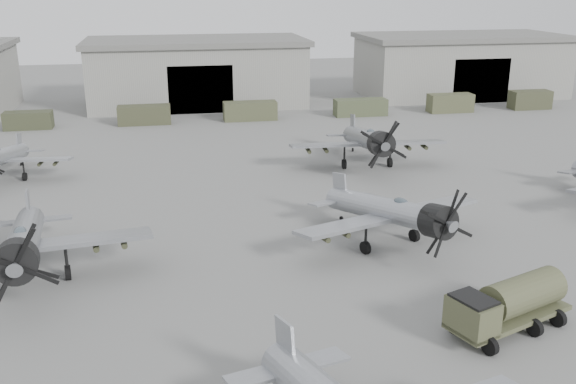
# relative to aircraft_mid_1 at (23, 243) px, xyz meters

# --- Properties ---
(ground) EXTENTS (220.00, 220.00, 0.00)m
(ground) POSITION_rel_aircraft_mid_1_xyz_m (12.58, -8.51, -2.54)
(ground) COLOR #5E5E5C
(ground) RESTS_ON ground
(hangar_center) EXTENTS (29.00, 14.80, 8.70)m
(hangar_center) POSITION_rel_aircraft_mid_1_xyz_m (12.58, 53.46, 1.84)
(hangar_center) COLOR gray
(hangar_center) RESTS_ON ground
(hangar_right) EXTENTS (29.00, 14.80, 8.70)m
(hangar_right) POSITION_rel_aircraft_mid_1_xyz_m (50.58, 53.46, 1.84)
(hangar_right) COLOR gray
(hangar_right) RESTS_ON ground
(support_truck_2) EXTENTS (5.25, 2.20, 1.97)m
(support_truck_2) POSITION_rel_aircraft_mid_1_xyz_m (-7.30, 41.49, -1.55)
(support_truck_2) COLOR #363A26
(support_truck_2) RESTS_ON ground
(support_truck_3) EXTENTS (6.07, 2.20, 2.20)m
(support_truck_3) POSITION_rel_aircraft_mid_1_xyz_m (5.59, 41.49, -1.43)
(support_truck_3) COLOR #3A3D28
(support_truck_3) RESTS_ON ground
(support_truck_4) EXTENTS (6.38, 2.20, 2.21)m
(support_truck_4) POSITION_rel_aircraft_mid_1_xyz_m (18.08, 41.49, -1.43)
(support_truck_4) COLOR #45482F
(support_truck_4) RESTS_ON ground
(support_truck_5) EXTENTS (6.52, 2.20, 2.06)m
(support_truck_5) POSITION_rel_aircraft_mid_1_xyz_m (31.93, 41.49, -1.50)
(support_truck_5) COLOR #434B31
(support_truck_5) RESTS_ON ground
(support_truck_6) EXTENTS (5.68, 2.20, 2.31)m
(support_truck_6) POSITION_rel_aircraft_mid_1_xyz_m (43.87, 41.49, -1.38)
(support_truck_6) COLOR #484A31
(support_truck_6) RESTS_ON ground
(support_truck_7) EXTENTS (5.29, 2.20, 2.38)m
(support_truck_7) POSITION_rel_aircraft_mid_1_xyz_m (55.04, 41.49, -1.34)
(support_truck_7) COLOR #3C3E29
(support_truck_7) RESTS_ON ground
(aircraft_mid_1) EXTENTS (14.03, 12.63, 5.57)m
(aircraft_mid_1) POSITION_rel_aircraft_mid_1_xyz_m (0.00, 0.00, 0.00)
(aircraft_mid_1) COLOR gray
(aircraft_mid_1) RESTS_ON ground
(aircraft_mid_2) EXTENTS (13.03, 11.75, 5.24)m
(aircraft_mid_2) POSITION_rel_aircraft_mid_1_xyz_m (21.63, 1.19, -0.15)
(aircraft_mid_2) COLOR #9C9FA5
(aircraft_mid_2) RESTS_ON ground
(aircraft_far_0) EXTENTS (11.48, 10.33, 4.57)m
(aircraft_far_0) POSITION_rel_aircraft_mid_1_xyz_m (-5.70, 20.79, -0.46)
(aircraft_far_0) COLOR #979A9F
(aircraft_far_0) RESTS_ON ground
(aircraft_far_1) EXTENTS (14.03, 12.63, 5.60)m
(aircraft_far_1) POSITION_rel_aircraft_mid_1_xyz_m (25.64, 18.81, 0.01)
(aircraft_far_1) COLOR gray
(aircraft_far_1) RESTS_ON ground
(fuel_tanker) EXTENTS (7.05, 4.66, 2.59)m
(fuel_tanker) POSITION_rel_aircraft_mid_1_xyz_m (23.65, -9.41, -1.05)
(fuel_tanker) COLOR #494B31
(fuel_tanker) RESTS_ON ground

